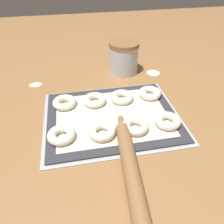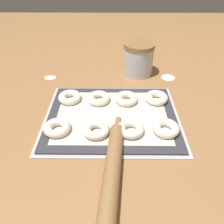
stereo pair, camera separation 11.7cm
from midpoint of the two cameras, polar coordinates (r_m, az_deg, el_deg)
name	(u,v)px [view 1 (the left image)]	position (r m, az deg, el deg)	size (l,w,h in m)	color
ground_plane	(113,117)	(0.76, -3.98, -1.71)	(2.80, 2.80, 0.00)	olive
baking_tray	(112,117)	(0.76, -4.39, -1.49)	(0.47, 0.37, 0.01)	#B2B5BA
baking_mat	(112,115)	(0.76, -4.40, -1.17)	(0.44, 0.35, 0.00)	#333338
bagel_front_far_left	(61,135)	(0.69, -17.88, -6.07)	(0.09, 0.09, 0.03)	silver
bagel_front_mid_left	(102,131)	(0.68, -7.59, -5.41)	(0.09, 0.09, 0.03)	silver
bagel_front_mid_right	(135,126)	(0.69, 1.36, -4.01)	(0.09, 0.09, 0.03)	silver
bagel_front_far_right	(168,121)	(0.72, 9.94, -2.62)	(0.09, 0.09, 0.03)	silver
bagel_back_far_left	(64,102)	(0.82, -16.34, 2.17)	(0.09, 0.09, 0.03)	silver
bagel_back_mid_left	(94,100)	(0.81, -8.73, 2.88)	(0.09, 0.09, 0.03)	silver
bagel_back_mid_right	(122,97)	(0.82, -1.50, 3.66)	(0.09, 0.09, 0.03)	silver
bagel_back_far_right	(150,93)	(0.84, 6.02, 4.69)	(0.09, 0.09, 0.03)	silver
flour_canister	(124,57)	(1.01, -0.34, 13.97)	(0.13, 0.13, 0.14)	silver
rolling_pin	(133,181)	(0.56, -0.62, -18.15)	(0.08, 0.49, 0.04)	olive
flour_patch_near	(35,84)	(1.01, -22.58, 6.51)	(0.05, 0.04, 0.00)	white
flour_patch_far	(153,72)	(1.04, 7.55, 10.05)	(0.06, 0.06, 0.00)	white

